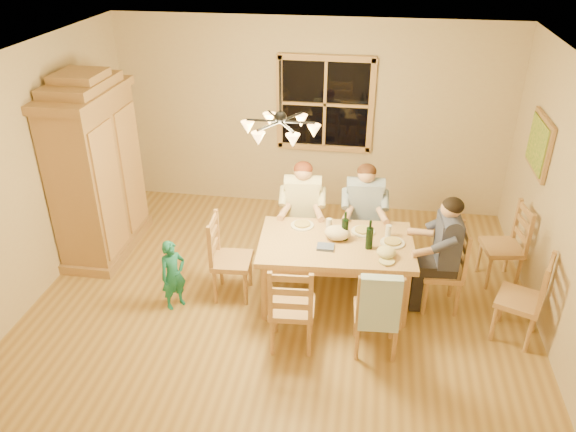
% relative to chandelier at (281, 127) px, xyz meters
% --- Properties ---
extents(floor, '(5.50, 5.50, 0.00)m').
position_rel_chandelier_xyz_m(floor, '(0.00, 0.00, -2.08)').
color(floor, olive).
rests_on(floor, ground).
extents(ceiling, '(5.50, 5.00, 0.02)m').
position_rel_chandelier_xyz_m(ceiling, '(0.00, 0.00, 0.62)').
color(ceiling, white).
rests_on(ceiling, wall_back).
extents(wall_back, '(5.50, 0.02, 2.70)m').
position_rel_chandelier_xyz_m(wall_back, '(0.00, 2.50, -0.73)').
color(wall_back, '#C4AB8B').
rests_on(wall_back, floor).
extents(wall_left, '(0.02, 5.00, 2.70)m').
position_rel_chandelier_xyz_m(wall_left, '(-2.75, 0.00, -0.73)').
color(wall_left, '#C4AB8B').
rests_on(wall_left, floor).
extents(wall_right, '(0.02, 5.00, 2.70)m').
position_rel_chandelier_xyz_m(wall_right, '(2.75, 0.00, -0.73)').
color(wall_right, '#C4AB8B').
rests_on(wall_right, floor).
extents(window, '(1.30, 0.06, 1.30)m').
position_rel_chandelier_xyz_m(window, '(0.20, 2.47, -0.53)').
color(window, black).
rests_on(window, wall_back).
extents(painting, '(0.06, 0.78, 0.64)m').
position_rel_chandelier_xyz_m(painting, '(2.71, 1.20, -0.48)').
color(painting, olive).
rests_on(painting, wall_right).
extents(chandelier, '(0.77, 0.68, 0.71)m').
position_rel_chandelier_xyz_m(chandelier, '(0.00, 0.00, 0.00)').
color(chandelier, black).
rests_on(chandelier, ceiling).
extents(armoire, '(0.66, 1.40, 2.30)m').
position_rel_chandelier_xyz_m(armoire, '(-2.42, 0.82, -1.02)').
color(armoire, olive).
rests_on(armoire, floor).
extents(dining_table, '(1.72, 1.12, 0.76)m').
position_rel_chandelier_xyz_m(dining_table, '(0.57, 0.15, -1.42)').
color(dining_table, tan).
rests_on(dining_table, floor).
extents(chair_far_left, '(0.47, 0.45, 0.99)m').
position_rel_chandelier_xyz_m(chair_far_left, '(0.11, 0.91, -1.77)').
color(chair_far_left, '#AD844C').
rests_on(chair_far_left, floor).
extents(chair_far_right, '(0.47, 0.45, 0.99)m').
position_rel_chandelier_xyz_m(chair_far_right, '(0.84, 0.96, -1.77)').
color(chair_far_right, '#AD844C').
rests_on(chair_far_right, floor).
extents(chair_near_left, '(0.47, 0.45, 0.99)m').
position_rel_chandelier_xyz_m(chair_near_left, '(0.21, -0.65, -1.77)').
color(chair_near_left, '#AD844C').
rests_on(chair_near_left, floor).
extents(chair_near_right, '(0.47, 0.45, 0.99)m').
position_rel_chandelier_xyz_m(chair_near_right, '(1.04, -0.60, -1.77)').
color(chair_near_right, '#AD844C').
rests_on(chair_near_right, floor).
extents(chair_end_left, '(0.45, 0.47, 0.99)m').
position_rel_chandelier_xyz_m(chair_end_left, '(-0.57, 0.08, -1.77)').
color(chair_end_left, '#AD844C').
rests_on(chair_end_left, floor).
extents(chair_end_right, '(0.45, 0.47, 0.99)m').
position_rel_chandelier_xyz_m(chair_end_right, '(1.72, 0.23, -1.77)').
color(chair_end_right, '#AD844C').
rests_on(chair_end_right, floor).
extents(adult_woman, '(0.41, 0.44, 0.87)m').
position_rel_chandelier_xyz_m(adult_woman, '(0.11, 0.91, -1.24)').
color(adult_woman, beige).
rests_on(adult_woman, floor).
extents(adult_plaid_man, '(0.41, 0.44, 0.87)m').
position_rel_chandelier_xyz_m(adult_plaid_man, '(0.84, 0.96, -1.24)').
color(adult_plaid_man, '#33508C').
rests_on(adult_plaid_man, floor).
extents(adult_slate_man, '(0.44, 0.41, 0.87)m').
position_rel_chandelier_xyz_m(adult_slate_man, '(1.72, 0.23, -1.24)').
color(adult_slate_man, '#383D5B').
rests_on(adult_slate_man, floor).
extents(towel, '(0.39, 0.13, 0.58)m').
position_rel_chandelier_xyz_m(towel, '(1.05, -0.79, -1.38)').
color(towel, '#AACBE6').
rests_on(towel, chair_near_right).
extents(wine_bottle_a, '(0.08, 0.08, 0.33)m').
position_rel_chandelier_xyz_m(wine_bottle_a, '(0.65, 0.23, -1.15)').
color(wine_bottle_a, black).
rests_on(wine_bottle_a, dining_table).
extents(wine_bottle_b, '(0.08, 0.08, 0.33)m').
position_rel_chandelier_xyz_m(wine_bottle_b, '(0.92, 0.08, -1.15)').
color(wine_bottle_b, black).
rests_on(wine_bottle_b, dining_table).
extents(plate_woman, '(0.26, 0.26, 0.02)m').
position_rel_chandelier_xyz_m(plate_woman, '(0.17, 0.44, -1.31)').
color(plate_woman, white).
rests_on(plate_woman, dining_table).
extents(plate_plaid, '(0.26, 0.26, 0.02)m').
position_rel_chandelier_xyz_m(plate_plaid, '(0.85, 0.41, -1.31)').
color(plate_plaid, white).
rests_on(plate_plaid, dining_table).
extents(plate_slate, '(0.26, 0.26, 0.02)m').
position_rel_chandelier_xyz_m(plate_slate, '(1.17, 0.21, -1.31)').
color(plate_slate, white).
rests_on(plate_slate, dining_table).
extents(wine_glass_a, '(0.06, 0.06, 0.14)m').
position_rel_chandelier_xyz_m(wine_glass_a, '(0.47, 0.40, -1.25)').
color(wine_glass_a, silver).
rests_on(wine_glass_a, dining_table).
extents(wine_glass_b, '(0.06, 0.06, 0.14)m').
position_rel_chandelier_xyz_m(wine_glass_b, '(1.12, 0.35, -1.25)').
color(wine_glass_b, silver).
rests_on(wine_glass_b, dining_table).
extents(cap, '(0.20, 0.20, 0.11)m').
position_rel_chandelier_xyz_m(cap, '(1.10, -0.06, -1.26)').
color(cap, '#D0C78A').
rests_on(cap, dining_table).
extents(napkin, '(0.19, 0.15, 0.03)m').
position_rel_chandelier_xyz_m(napkin, '(0.47, 0.01, -1.30)').
color(napkin, '#495787').
rests_on(napkin, dining_table).
extents(cloth_bundle, '(0.28, 0.22, 0.15)m').
position_rel_chandelier_xyz_m(cloth_bundle, '(0.58, 0.22, -1.24)').
color(cloth_bundle, beige).
rests_on(cloth_bundle, dining_table).
extents(child, '(0.34, 0.35, 0.82)m').
position_rel_chandelier_xyz_m(child, '(-1.15, -0.23, -1.67)').
color(child, '#1A786B').
rests_on(child, floor).
extents(chair_spare_front, '(0.56, 0.57, 0.99)m').
position_rel_chandelier_xyz_m(chair_spare_front, '(2.45, -0.18, -1.77)').
color(chair_spare_front, '#AD844C').
rests_on(chair_spare_front, floor).
extents(chair_spare_back, '(0.48, 0.50, 0.99)m').
position_rel_chandelier_xyz_m(chair_spare_back, '(2.45, 0.83, -1.77)').
color(chair_spare_back, '#AD844C').
rests_on(chair_spare_back, floor).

